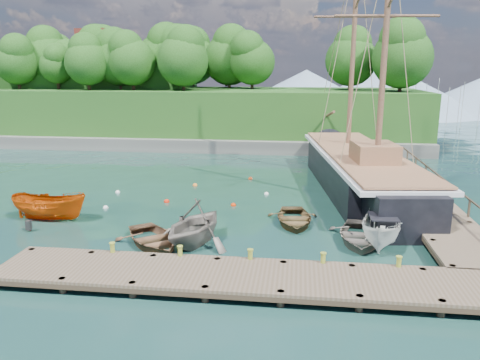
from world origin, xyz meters
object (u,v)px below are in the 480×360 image
object	(u,v)px
rowboat_2	(294,224)
cabin_boat_white	(381,244)
rowboat_1	(195,244)
motorboat_orange	(51,220)
rowboat_3	(359,242)
schooner	(359,174)
rowboat_0	(153,245)

from	to	relation	value
rowboat_2	cabin_boat_white	bearing A→B (deg)	-35.85
rowboat_1	motorboat_orange	bearing A→B (deg)	-177.51
rowboat_3	schooner	distance (m)	10.62
rowboat_0	rowboat_3	bearing A→B (deg)	-26.98
rowboat_0	schooner	xyz separation A→B (m)	(11.19, 12.21, 1.14)
rowboat_0	schooner	bearing A→B (deg)	10.79
rowboat_0	schooner	distance (m)	16.60
rowboat_2	cabin_boat_white	size ratio (longest dim) A/B	0.85
cabin_boat_white	motorboat_orange	bearing A→B (deg)	-171.10
rowboat_2	cabin_boat_white	distance (m)	5.00
rowboat_0	motorboat_orange	distance (m)	7.60
rowboat_2	schooner	bearing A→B (deg)	56.49
rowboat_1	rowboat_3	xyz separation A→B (m)	(8.04, 1.30, 0.00)
motorboat_orange	schooner	bearing A→B (deg)	-60.40
rowboat_3	motorboat_orange	world-z (taller)	motorboat_orange
rowboat_2	rowboat_3	xyz separation A→B (m)	(3.27, -2.33, 0.00)
rowboat_0	rowboat_3	world-z (taller)	rowboat_3
motorboat_orange	rowboat_2	bearing A→B (deg)	-83.01
schooner	rowboat_3	bearing A→B (deg)	-103.45
rowboat_1	rowboat_2	bearing A→B (deg)	56.16
rowboat_1	cabin_boat_white	xyz separation A→B (m)	(9.06, 1.06, 0.00)
rowboat_0	rowboat_1	size ratio (longest dim) A/B	0.96
rowboat_2	schooner	world-z (taller)	schooner
cabin_boat_white	rowboat_2	bearing A→B (deg)	162.91
rowboat_3	motorboat_orange	xyz separation A→B (m)	(-16.96, 1.32, 0.00)
motorboat_orange	cabin_boat_white	xyz separation A→B (m)	(17.98, -1.57, 0.00)
rowboat_2	motorboat_orange	size ratio (longest dim) A/B	0.90
rowboat_1	cabin_boat_white	bearing A→B (deg)	25.56
cabin_boat_white	rowboat_0	bearing A→B (deg)	-158.49
rowboat_0	motorboat_orange	xyz separation A→B (m)	(-6.96, 3.04, 0.00)
cabin_boat_white	schooner	distance (m)	10.80
rowboat_2	rowboat_3	size ratio (longest dim) A/B	0.93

